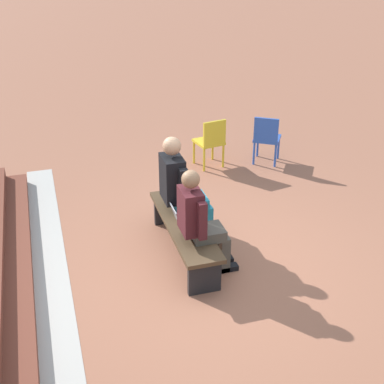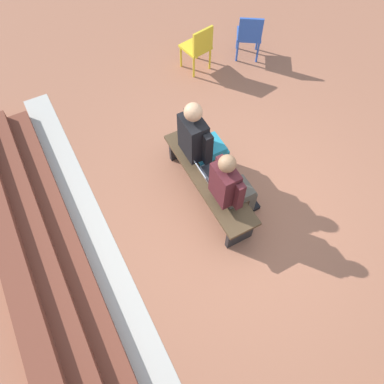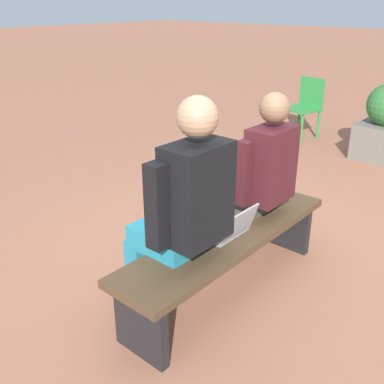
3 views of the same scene
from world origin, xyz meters
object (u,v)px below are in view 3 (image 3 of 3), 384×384
object	(u,v)px
bench	(228,246)
person_student	(257,177)
laptop	(228,228)
person_adult	(182,208)
plastic_chair_near_bench_right	(306,104)

from	to	relation	value
bench	person_student	bearing A→B (deg)	-170.70
laptop	person_student	bearing A→B (deg)	-169.67
person_adult	plastic_chair_near_bench_right	xyz separation A→B (m)	(-4.14, -1.37, -0.26)
person_student	plastic_chair_near_bench_right	size ratio (longest dim) A/B	1.57
bench	plastic_chair_near_bench_right	world-z (taller)	plastic_chair_near_bench_right
bench	plastic_chair_near_bench_right	xyz separation A→B (m)	(-3.77, -1.44, 0.13)
bench	person_student	world-z (taller)	person_student
person_student	laptop	size ratio (longest dim) A/B	4.12
bench	plastic_chair_near_bench_right	bearing A→B (deg)	-159.08
plastic_chair_near_bench_right	person_adult	bearing A→B (deg)	18.31
bench	person_adult	size ratio (longest dim) A/B	1.27
person_adult	plastic_chair_near_bench_right	distance (m)	4.37
laptop	plastic_chair_near_bench_right	distance (m)	4.06
laptop	plastic_chair_near_bench_right	bearing A→B (deg)	-159.05
bench	person_adult	distance (m)	0.54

